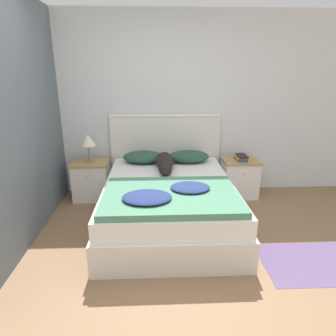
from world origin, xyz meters
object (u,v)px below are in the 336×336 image
Objects in this scene: dog at (165,162)px; nightstand_left at (91,180)px; bed at (169,203)px; table_lamp at (88,141)px; pillow_right at (189,156)px; book_stack at (241,157)px; nightstand_right at (239,178)px; pillow_left at (143,157)px.

nightstand_left is at bearing 164.30° from dog.
bed is 1.45m from table_lamp.
dog is at bearing 93.30° from bed.
table_lamp is at bearing 164.74° from dog.
dog reaches higher than nightstand_left.
bed is at bearing -112.49° from pillow_right.
dog is at bearing -15.70° from nightstand_left.
nightstand_left is at bearing 143.51° from bed.
book_stack reaches higher than bed.
nightstand_right is at bearing 0.00° from nightstand_left.
pillow_right reaches higher than nightstand_right.
nightstand_left is 0.82m from pillow_left.
table_lamp is (-2.14, 0.01, 0.26)m from book_stack.
dog is 3.65× the size of book_stack.
dog is 2.11× the size of table_lamp.
dog is 1.10m from table_lamp.
dog is (-0.35, -0.27, 0.01)m from pillow_right.
dog is (-1.10, -0.29, 0.35)m from nightstand_right.
nightstand_right is 1.41× the size of table_lamp.
dog is at bearing -43.16° from pillow_left.
nightstand_left is 1.41× the size of table_lamp.
bed is 2.44× the size of dog.
pillow_right is at bearing 0.00° from pillow_left.
dog is at bearing -165.08° from nightstand_right.
pillow_left is (-0.32, 0.77, 0.35)m from bed.
pillow_left is (0.75, -0.02, 0.34)m from nightstand_left.
pillow_right is (0.64, 0.00, 0.00)m from pillow_left.
book_stack is (0.00, -0.01, 0.31)m from nightstand_right.
pillow_right reaches higher than book_stack.
bed is 3.58× the size of pillow_left.
table_lamp is at bearing -179.77° from nightstand_right.
pillow_left is at bearing -1.56° from nightstand_left.
pillow_left is at bearing -0.89° from table_lamp.
pillow_right is 0.68× the size of dog.
nightstand_left is 0.97× the size of pillow_left.
dog reaches higher than book_stack.
nightstand_right is (2.14, 0.00, 0.00)m from nightstand_left.
book_stack reaches higher than nightstand_right.
book_stack is (1.07, 0.78, 0.32)m from bed.
pillow_right is (1.39, -0.02, 0.34)m from nightstand_left.
table_lamp reaches higher than book_stack.
dog reaches higher than nightstand_right.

